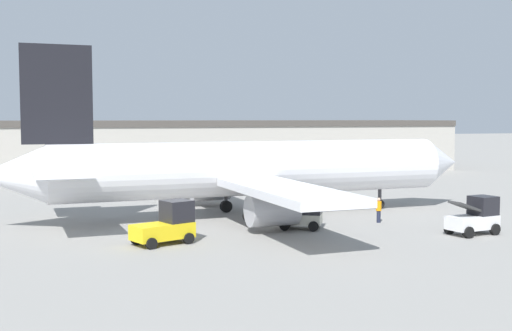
{
  "coord_description": "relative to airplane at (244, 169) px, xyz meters",
  "views": [
    {
      "loc": [
        -13.7,
        -43.81,
        7.1
      ],
      "look_at": [
        0.0,
        0.0,
        3.67
      ],
      "focal_mm": 45.0,
      "sensor_mm": 36.0,
      "label": 1
    }
  ],
  "objects": [
    {
      "name": "airplane",
      "position": [
        0.0,
        0.0,
        0.0
      ],
      "size": [
        36.31,
        30.51,
        11.74
      ],
      "rotation": [
        0.0,
        0.0,
        0.07
      ],
      "color": "white",
      "rests_on": "ground_plane"
    },
    {
      "name": "belt_loader_truck",
      "position": [
        11.56,
        -10.82,
        -2.34
      ],
      "size": [
        3.37,
        2.3,
        2.31
      ],
      "rotation": [
        0.0,
        0.0,
        0.18
      ],
      "color": "silver",
      "rests_on": "ground_plane"
    },
    {
      "name": "pushback_tug",
      "position": [
        -6.85,
        -8.09,
        -2.34
      ],
      "size": [
        3.78,
        2.92,
        2.41
      ],
      "rotation": [
        0.0,
        0.0,
        0.37
      ],
      "color": "yellow",
      "rests_on": "ground_plane"
    },
    {
      "name": "baggage_tug",
      "position": [
        2.31,
        -5.97,
        -2.54
      ],
      "size": [
        3.07,
        2.84,
        1.92
      ],
      "rotation": [
        0.0,
        0.0,
        -0.52
      ],
      "color": "beige",
      "rests_on": "ground_plane"
    },
    {
      "name": "ground_crew_worker",
      "position": [
        8.02,
        -5.16,
        -2.51
      ],
      "size": [
        0.37,
        0.37,
        1.7
      ],
      "rotation": [
        0.0,
        0.0,
        0.05
      ],
      "color": "#1E2338",
      "rests_on": "ground_plane"
    },
    {
      "name": "ground_plane",
      "position": [
        0.94,
        0.06,
        -3.42
      ],
      "size": [
        400.0,
        400.0,
        0.0
      ],
      "primitive_type": "plane",
      "color": "gray"
    },
    {
      "name": "terminal_building",
      "position": [
        -8.57,
        38.26,
        -0.04
      ],
      "size": [
        94.06,
        15.95,
        6.73
      ],
      "color": "#ADA89E",
      "rests_on": "ground_plane"
    }
  ]
}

